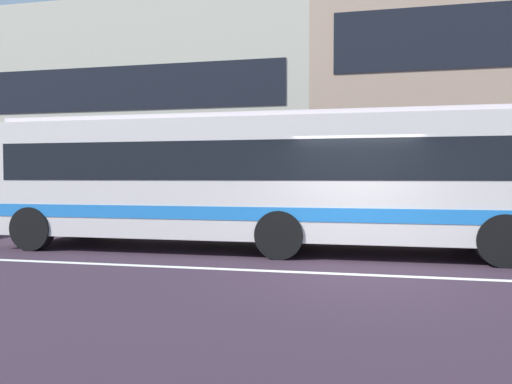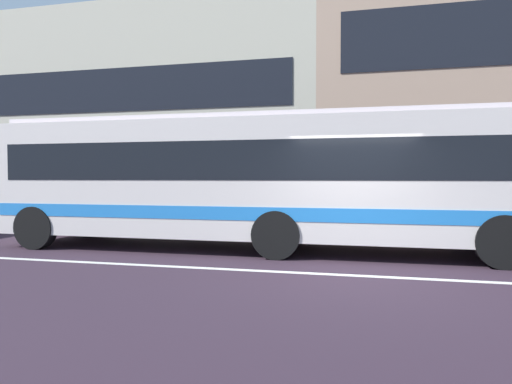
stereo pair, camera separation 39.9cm
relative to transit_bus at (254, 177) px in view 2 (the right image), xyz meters
The scene contains 4 objects.
ground_plane 3.69m from the transit_bus, 45.65° to the right, with size 160.00×160.00×0.00m, color #31232F.
lane_centre_line 3.69m from the transit_bus, 45.65° to the right, with size 60.00×0.16×0.01m, color silver.
apartment_block_left 17.43m from the transit_bus, 130.47° to the left, with size 23.56×10.12×9.63m.
transit_bus is the anchor object (origin of this frame).
Camera 2 is at (0.12, -7.71, 1.68)m, focal length 31.19 mm.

